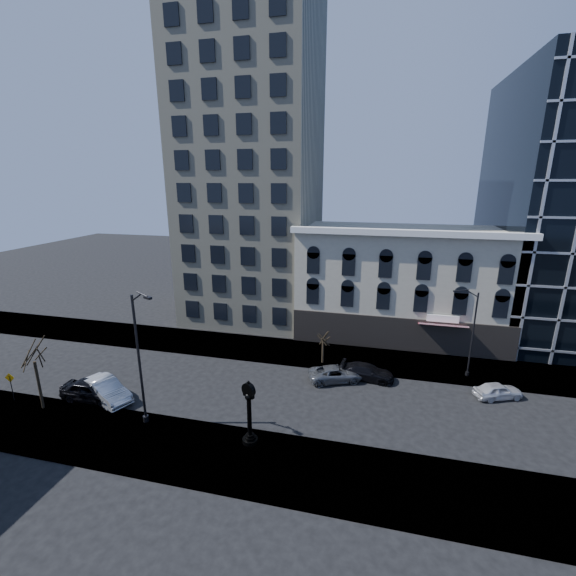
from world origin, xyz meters
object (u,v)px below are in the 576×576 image
(street_clock, at_px, (249,415))
(warning_sign, at_px, (10,382))
(street_lamp_near, at_px, (141,325))
(car_near_a, at_px, (92,390))
(car_near_b, at_px, (105,390))

(street_clock, height_order, warning_sign, street_clock)
(street_lamp_near, height_order, car_near_a, street_lamp_near)
(warning_sign, bearing_deg, car_near_b, 7.76)
(street_clock, bearing_deg, car_near_b, -165.58)
(car_near_b, bearing_deg, street_lamp_near, -88.78)
(street_lamp_near, distance_m, car_near_a, 9.79)
(street_clock, distance_m, street_lamp_near, 9.33)
(street_lamp_near, relative_size, car_near_b, 1.95)
(street_lamp_near, relative_size, warning_sign, 4.27)
(street_clock, distance_m, warning_sign, 19.96)
(warning_sign, xyz_separation_m, car_near_b, (6.94, 1.99, -0.90))
(street_lamp_near, height_order, warning_sign, street_lamp_near)
(street_clock, height_order, street_lamp_near, street_lamp_near)
(street_lamp_near, xyz_separation_m, warning_sign, (-12.51, 0.31, -6.05))
(car_near_a, xyz_separation_m, car_near_b, (1.01, 0.28, 0.01))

